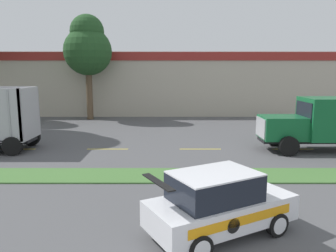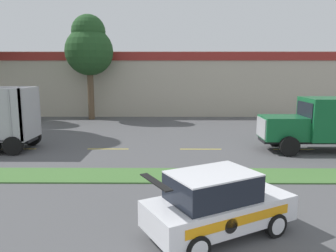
% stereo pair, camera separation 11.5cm
% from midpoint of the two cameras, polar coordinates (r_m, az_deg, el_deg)
% --- Properties ---
extents(grass_verge, '(120.00, 2.01, 0.06)m').
position_cam_midpoint_polar(grass_verge, '(14.32, 5.75, -8.56)').
color(grass_verge, '#477538').
rests_on(grass_verge, ground_plane).
extents(centre_line_2, '(2.40, 0.14, 0.01)m').
position_cam_midpoint_polar(centre_line_2, '(21.08, -25.30, -3.65)').
color(centre_line_2, yellow).
rests_on(centre_line_2, ground_plane).
extents(centre_line_3, '(2.40, 0.14, 0.01)m').
position_cam_midpoint_polar(centre_line_3, '(19.41, -10.69, -3.97)').
color(centre_line_3, yellow).
rests_on(centre_line_3, ground_plane).
extents(centre_line_4, '(2.40, 0.14, 0.01)m').
position_cam_midpoint_polar(centre_line_4, '(19.17, 5.42, -4.01)').
color(centre_line_4, yellow).
rests_on(centre_line_4, ground_plane).
extents(centre_line_5, '(2.40, 0.14, 0.01)m').
position_cam_midpoint_polar(centre_line_5, '(20.40, 20.73, -3.77)').
color(centre_line_5, yellow).
rests_on(centre_line_5, ground_plane).
extents(rally_car, '(4.43, 3.51, 1.83)m').
position_cam_midpoint_polar(rally_car, '(9.24, 8.43, -13.13)').
color(rally_car, white).
rests_on(rally_car, ground_plane).
extents(store_building_backdrop, '(41.78, 12.10, 6.40)m').
position_cam_midpoint_polar(store_building_backdrop, '(38.51, 1.93, 7.55)').
color(store_building_backdrop, '#BCB29E').
rests_on(store_building_backdrop, ground_plane).
extents(tree_behind_centre, '(4.41, 4.41, 9.62)m').
position_cam_midpoint_polar(tree_behind_centre, '(31.77, -13.98, 13.22)').
color(tree_behind_centre, brown).
rests_on(tree_behind_centre, ground_plane).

